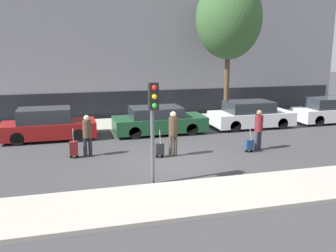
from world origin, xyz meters
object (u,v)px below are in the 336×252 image
object	(u,v)px
traffic_light	(153,113)
bare_tree_near_crossing	(229,19)
parked_car_0	(48,125)
parked_car_1	(159,121)
pedestrian_center	(173,131)
pedestrian_left	(87,133)
trolley_right	(249,145)
pedestrian_right	(259,127)
parked_car_3	(329,111)
trolley_center	(160,149)
parked_car_2	(251,115)
trolley_left	(74,148)

from	to	relation	value
traffic_light	bare_tree_near_crossing	distance (m)	11.08
parked_car_0	parked_car_1	size ratio (longest dim) A/B	0.94
parked_car_0	pedestrian_center	size ratio (longest dim) A/B	2.36
pedestrian_left	bare_tree_near_crossing	world-z (taller)	bare_tree_near_crossing
parked_car_0	pedestrian_left	distance (m)	3.61
parked_car_1	trolley_right	size ratio (longest dim) A/B	4.26
parked_car_1	pedestrian_right	world-z (taller)	pedestrian_right
parked_car_3	trolley_center	xyz separation A→B (m)	(-10.94, -4.11, -0.31)
parked_car_2	bare_tree_near_crossing	distance (m)	5.35
parked_car_2	bare_tree_near_crossing	world-z (taller)	bare_tree_near_crossing
pedestrian_left	trolley_center	world-z (taller)	pedestrian_left
parked_car_3	trolley_right	distance (m)	8.42
parked_car_3	pedestrian_left	bearing A→B (deg)	-166.81
pedestrian_left	trolley_right	distance (m)	6.57
pedestrian_center	bare_tree_near_crossing	size ratio (longest dim) A/B	0.23
parked_car_0	bare_tree_near_crossing	world-z (taller)	bare_tree_near_crossing
parked_car_0	parked_car_3	distance (m)	15.27
trolley_center	pedestrian_right	distance (m)	4.29
pedestrian_right	bare_tree_near_crossing	bearing A→B (deg)	57.06
trolley_right	bare_tree_near_crossing	size ratio (longest dim) A/B	0.14
pedestrian_center	bare_tree_near_crossing	distance (m)	8.74
pedestrian_center	pedestrian_left	bearing A→B (deg)	162.35
parked_car_2	trolley_center	distance (m)	7.31
trolley_right	pedestrian_right	bearing A→B (deg)	22.57
parked_car_3	parked_car_2	bearing A→B (deg)	-179.99
parked_car_1	traffic_light	world-z (taller)	traffic_light
trolley_left	trolley_center	distance (m)	3.35
parked_car_1	trolley_left	distance (m)	5.29
parked_car_3	traffic_light	xyz separation A→B (m)	(-11.85, -6.96, 1.66)
trolley_left	traffic_light	distance (m)	4.76
pedestrian_left	trolley_left	xyz separation A→B (m)	(-0.54, -0.10, -0.55)
parked_car_1	parked_car_2	bearing A→B (deg)	0.94
pedestrian_center	traffic_light	world-z (taller)	traffic_light
parked_car_1	trolley_left	size ratio (longest dim) A/B	3.77
pedestrian_center	trolley_center	distance (m)	0.88
trolley_right	pedestrian_center	bearing A→B (deg)	175.19
parked_car_1	bare_tree_near_crossing	xyz separation A→B (m)	(4.34, 1.65, 5.08)
parked_car_3	pedestrian_center	size ratio (longest dim) A/B	2.22
trolley_left	trolley_center	world-z (taller)	trolley_left
parked_car_2	parked_car_3	bearing A→B (deg)	0.01
parked_car_0	trolley_left	xyz separation A→B (m)	(1.08, -3.32, -0.30)
trolley_center	traffic_light	world-z (taller)	traffic_light
trolley_center	bare_tree_near_crossing	xyz separation A→B (m)	(5.29, 5.67, 5.37)
parked_car_3	trolley_right	size ratio (longest dim) A/B	3.75
pedestrian_left	bare_tree_near_crossing	size ratio (longest dim) A/B	0.21
trolley_left	trolley_center	xyz separation A→B (m)	(3.25, -0.81, -0.04)
parked_car_2	trolley_center	bearing A→B (deg)	-145.82
bare_tree_near_crossing	parked_car_0	bearing A→B (deg)	-170.89
pedestrian_right	bare_tree_near_crossing	xyz separation A→B (m)	(1.05, 5.70, 4.75)
pedestrian_right	parked_car_1	bearing A→B (deg)	106.58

